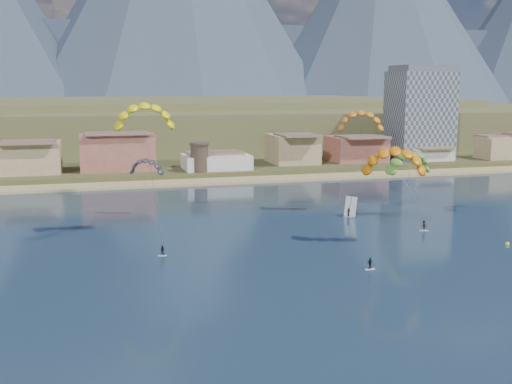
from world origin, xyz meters
TOP-DOWN VIEW (x-y plane):
  - ground at (0.00, 0.00)m, footprint 2400.00×2400.00m
  - beach at (0.00, 106.00)m, footprint 2200.00×12.00m
  - land at (0.00, 560.00)m, footprint 2200.00×900.00m
  - foothills at (22.39, 232.47)m, footprint 940.00×210.00m
  - town at (-40.00, 122.00)m, footprint 400.00×24.00m
  - apartment_tower at (85.00, 128.00)m, footprint 20.00×16.00m
  - watchtower at (5.00, 114.00)m, footprint 5.82×5.82m
  - kitesurfer_yellow at (-16.45, 46.53)m, footprint 11.24×16.17m
  - kitesurfer_orange at (23.76, 29.89)m, footprint 16.88×17.10m
  - kitesurfer_green at (36.76, 48.15)m, footprint 11.28×14.13m
  - distant_kite_dark at (-14.78, 64.92)m, footprint 8.23×6.87m
  - distant_kite_orange at (29.07, 55.17)m, footprint 10.79×7.67m
  - windsurfer at (25.97, 52.76)m, footprint 2.45×2.67m
  - buoy at (43.11, 24.39)m, footprint 0.76×0.76m

SIDE VIEW (x-z plane):
  - ground at x=0.00m, z-range 0.00..0.00m
  - land at x=0.00m, z-range -2.00..2.00m
  - buoy at x=43.11m, z-range -0.25..0.51m
  - beach at x=0.00m, z-range -0.20..0.70m
  - windsurfer at x=25.97m, z-range -0.78..3.50m
  - watchtower at x=5.00m, z-range 2.07..10.67m
  - town at x=-40.00m, z-range 2.00..14.00m
  - foothills at x=22.39m, z-range 0.08..18.08m
  - distant_kite_dark at x=-14.78m, z-range 4.01..18.22m
  - kitesurfer_green at x=36.76m, z-range 4.11..20.64m
  - kitesurfer_orange at x=23.76m, z-range 4.74..26.01m
  - apartment_tower at x=85.00m, z-range 1.82..33.82m
  - distant_kite_orange at x=29.07m, z-range 8.82..32.40m
  - kitesurfer_yellow at x=-16.45m, z-range 9.29..35.80m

